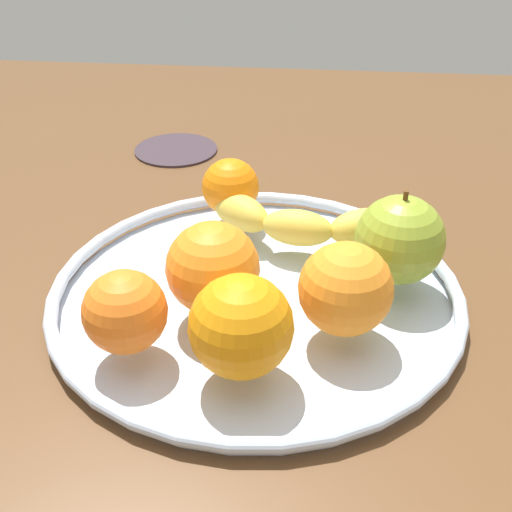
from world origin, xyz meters
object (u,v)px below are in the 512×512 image
(apple, at_px, (400,240))
(orange_center, at_px, (244,326))
(orange_front_left, at_px, (230,187))
(banana, at_px, (304,222))
(orange_front_right, at_px, (125,312))
(ambient_coaster, at_px, (176,149))
(orange_back_left, at_px, (213,268))
(orange_back_right, at_px, (346,289))
(fruit_bowl, at_px, (256,292))

(apple, xyz_separation_m, orange_center, (-0.12, -0.13, -0.00))
(orange_center, bearing_deg, apple, 47.37)
(orange_front_left, bearing_deg, banana, -29.53)
(banana, distance_m, orange_front_right, 0.22)
(orange_center, bearing_deg, ambient_coaster, 108.33)
(banana, height_order, orange_back_left, orange_back_left)
(orange_back_right, distance_m, orange_center, 0.09)
(orange_center, xyz_separation_m, ambient_coaster, (-0.14, 0.43, -0.05))
(banana, bearing_deg, fruit_bowl, -106.35)
(orange_center, bearing_deg, orange_front_right, 170.29)
(fruit_bowl, distance_m, ambient_coaster, 0.36)
(orange_center, bearing_deg, orange_back_left, 115.41)
(banana, height_order, orange_front_left, orange_front_left)
(orange_front_left, distance_m, ambient_coaster, 0.23)
(fruit_bowl, distance_m, apple, 0.14)
(fruit_bowl, xyz_separation_m, orange_back_left, (-0.03, -0.04, 0.05))
(fruit_bowl, relative_size, apple, 4.23)
(fruit_bowl, bearing_deg, banana, 65.56)
(orange_center, relative_size, orange_front_left, 1.30)
(orange_center, height_order, orange_front_right, orange_center)
(fruit_bowl, distance_m, orange_front_right, 0.14)
(orange_center, distance_m, ambient_coaster, 0.46)
(orange_front_left, bearing_deg, apple, -32.92)
(apple, bearing_deg, orange_back_right, -122.22)
(fruit_bowl, height_order, orange_back_right, orange_back_right)
(orange_back_right, height_order, orange_front_right, orange_back_right)
(orange_front_right, height_order, ambient_coaster, orange_front_right)
(orange_front_left, bearing_deg, orange_front_right, -102.90)
(banana, bearing_deg, orange_center, -92.52)
(banana, xyz_separation_m, ambient_coaster, (-0.18, 0.24, -0.03))
(orange_back_left, distance_m, orange_back_right, 0.11)
(orange_center, relative_size, ambient_coaster, 0.70)
(fruit_bowl, height_order, orange_back_left, orange_back_left)
(apple, relative_size, orange_front_right, 1.33)
(apple, relative_size, orange_back_left, 1.12)
(fruit_bowl, xyz_separation_m, orange_back_right, (0.08, -0.05, 0.05))
(orange_front_left, bearing_deg, ambient_coaster, 117.42)
(orange_back_right, height_order, orange_center, orange_center)
(orange_front_right, xyz_separation_m, ambient_coaster, (-0.05, 0.42, -0.05))
(orange_back_left, distance_m, orange_front_right, 0.08)
(apple, relative_size, orange_center, 1.13)
(apple, height_order, orange_back_left, apple)
(banana, bearing_deg, orange_front_left, 158.56)
(orange_front_left, bearing_deg, orange_back_left, -87.29)
(orange_back_right, relative_size, orange_center, 0.97)
(orange_center, distance_m, orange_front_left, 0.24)
(banana, bearing_deg, orange_back_left, -112.22)
(orange_back_left, xyz_separation_m, orange_center, (0.03, -0.07, -0.00))
(fruit_bowl, relative_size, banana, 1.82)
(fruit_bowl, xyz_separation_m, banana, (0.04, 0.09, 0.03))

